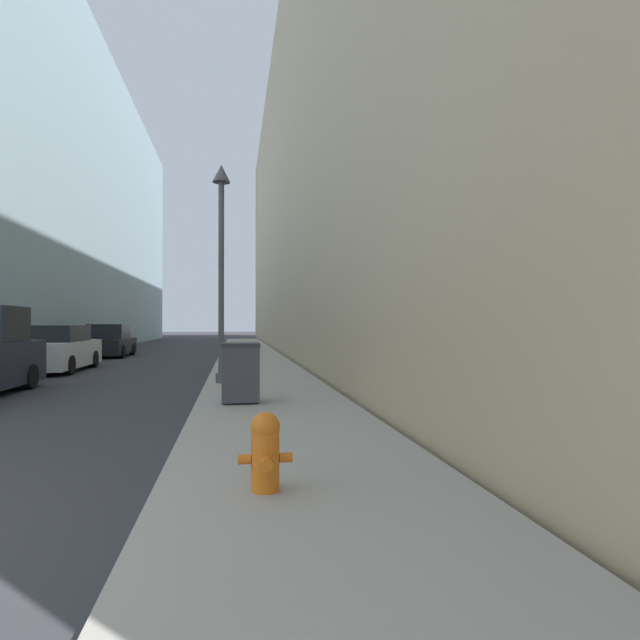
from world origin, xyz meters
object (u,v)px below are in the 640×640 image
(parked_sedan_near, at_px, (58,350))
(parked_sedan_far, at_px, (109,342))
(lamppost, at_px, (221,244))
(trash_bin, at_px, (241,372))
(fire_hydrant, at_px, (265,449))

(parked_sedan_near, distance_m, parked_sedan_far, 7.84)
(lamppost, height_order, parked_sedan_near, lamppost)
(trash_bin, bearing_deg, parked_sedan_far, 110.79)
(fire_hydrant, relative_size, lamppost, 0.13)
(fire_hydrant, height_order, lamppost, lamppost)
(fire_hydrant, height_order, parked_sedan_near, parked_sedan_near)
(parked_sedan_far, bearing_deg, lamppost, -66.19)
(fire_hydrant, relative_size, trash_bin, 0.62)
(lamppost, relative_size, parked_sedan_near, 1.21)
(fire_hydrant, height_order, trash_bin, trash_bin)
(parked_sedan_near, relative_size, parked_sedan_far, 1.11)
(fire_hydrant, bearing_deg, lamppost, 94.21)
(lamppost, bearing_deg, fire_hydrant, -85.79)
(fire_hydrant, xyz_separation_m, parked_sedan_near, (-6.41, 14.19, 0.24))
(lamppost, distance_m, parked_sedan_far, 14.96)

